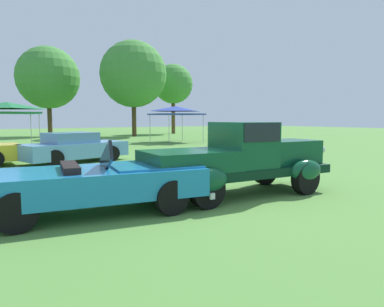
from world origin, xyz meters
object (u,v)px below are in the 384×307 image
at_px(canopy_tent_center_field, 7,107).
at_px(neighbor_convertible, 99,182).
at_px(feature_pickup_truck, 240,158).
at_px(show_car_cream, 247,137).
at_px(show_car_skyblue, 74,148).
at_px(canopy_tent_right_field, 176,110).

bearing_deg(canopy_tent_center_field, neighbor_convertible, -90.27).
relative_size(feature_pickup_truck, show_car_cream, 1.08).
relative_size(show_car_skyblue, show_car_cream, 1.03).
xyz_separation_m(show_car_skyblue, show_car_cream, (11.14, 1.78, -0.00)).
bearing_deg(feature_pickup_truck, canopy_tent_center_field, 101.10).
bearing_deg(neighbor_convertible, show_car_cream, 37.16).
relative_size(feature_pickup_truck, canopy_tent_right_field, 1.44).
height_order(show_car_skyblue, canopy_tent_right_field, canopy_tent_right_field).
distance_m(neighbor_convertible, canopy_tent_right_field, 19.86).
distance_m(show_car_skyblue, canopy_tent_right_field, 12.92).
xyz_separation_m(neighbor_convertible, show_car_cream, (12.79, 9.69, 0.02)).
xyz_separation_m(feature_pickup_truck, neighbor_convertible, (-3.23, 0.36, -0.29)).
bearing_deg(neighbor_convertible, show_car_skyblue, 78.26).
bearing_deg(feature_pickup_truck, show_car_skyblue, 100.83).
bearing_deg(neighbor_convertible, feature_pickup_truck, -6.35).
relative_size(neighbor_convertible, canopy_tent_center_field, 1.43).
bearing_deg(show_car_cream, feature_pickup_truck, -133.56).
height_order(show_car_skyblue, canopy_tent_center_field, canopy_tent_center_field).
height_order(show_car_cream, canopy_tent_right_field, canopy_tent_right_field).
relative_size(show_car_skyblue, canopy_tent_center_field, 1.43).
relative_size(show_car_skyblue, canopy_tent_right_field, 1.36).
height_order(feature_pickup_truck, canopy_tent_right_field, canopy_tent_right_field).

